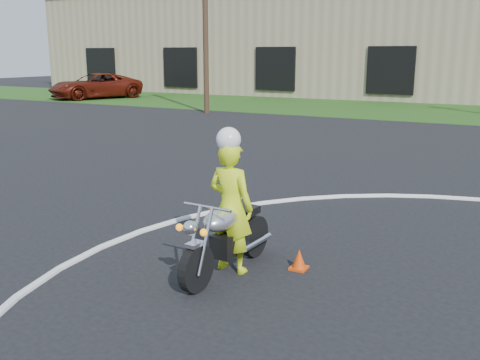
% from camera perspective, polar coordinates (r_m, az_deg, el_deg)
% --- Properties ---
extents(primary_motorcycle, '(0.74, 2.12, 1.11)m').
position_cam_1_polar(primary_motorcycle, '(7.47, -1.49, -6.09)').
color(primary_motorcycle, black).
rests_on(primary_motorcycle, ground).
extents(rider_primary_grp, '(0.71, 0.50, 2.07)m').
position_cam_1_polar(rider_primary_grp, '(7.45, -0.99, -2.47)').
color(rider_primary_grp, '#D7F519').
rests_on(rider_primary_grp, ground).
extents(pickup_grp, '(5.14, 6.87, 1.73)m').
position_cam_1_polar(pickup_grp, '(38.69, -15.17, 9.66)').
color(pickup_grp, '#571309').
rests_on(pickup_grp, ground).
extents(warehouse, '(41.00, 17.00, 8.30)m').
position_cam_1_polar(warehouse, '(46.54, 5.72, 14.65)').
color(warehouse, tan).
rests_on(warehouse, ground).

